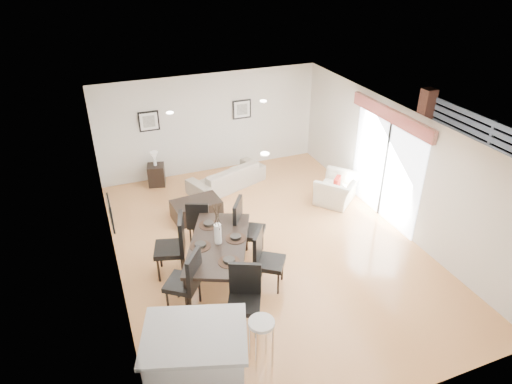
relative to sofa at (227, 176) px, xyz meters
name	(u,v)px	position (x,y,z in m)	size (l,w,h in m)	color
ground	(267,248)	(-0.06, -2.87, -0.30)	(8.00, 8.00, 0.00)	tan
wall_back	(210,124)	(-0.06, 1.13, 1.05)	(6.00, 0.04, 2.70)	beige
wall_front	(393,337)	(-0.06, -6.87, 1.05)	(6.00, 0.04, 2.70)	beige
wall_left	(110,222)	(-3.06, -2.87, 1.05)	(0.04, 8.00, 2.70)	beige
wall_right	(395,167)	(2.94, -2.87, 1.05)	(0.04, 8.00, 2.70)	beige
ceiling	(269,127)	(-0.06, -2.87, 2.40)	(6.00, 8.00, 0.02)	white
sofa	(227,176)	(0.00, 0.00, 0.00)	(2.05, 0.80, 0.60)	#A39484
armchair	(337,189)	(2.28, -1.71, 0.04)	(1.03, 0.90, 0.67)	silver
courtyard_plant_a	(498,196)	(5.59, -3.46, 0.07)	(0.66, 0.58, 0.74)	#335A26
courtyard_plant_b	(445,167)	(5.66, -1.64, 0.01)	(0.35, 0.35, 0.62)	#335A26
dining_table	(218,246)	(-1.29, -3.46, 0.46)	(1.76, 2.26, 0.84)	black
dining_chair_wnear	(188,278)	(-2.01, -4.03, 0.37)	(0.75, 0.75, 1.20)	black
dining_chair_wfar	(175,243)	(-1.99, -2.98, 0.40)	(0.70, 0.70, 1.26)	black
dining_chair_enear	(264,256)	(-0.56, -3.91, 0.35)	(0.72, 0.72, 1.16)	black
dining_chair_efar	(245,226)	(-0.57, -2.90, 0.39)	(0.77, 0.77, 1.24)	black
dining_chair_head	(245,294)	(-1.24, -4.72, 0.35)	(0.70, 0.70, 1.17)	black
dining_chair_foot	(199,220)	(-1.32, -2.19, 0.28)	(0.61, 0.61, 1.04)	black
vase	(218,227)	(-1.29, -3.46, 0.88)	(1.05, 1.61, 0.82)	white
coffee_table	(197,209)	(-1.12, -1.18, -0.08)	(1.09, 0.65, 0.44)	black
side_table	(156,175)	(-1.67, 0.78, -0.02)	(0.42, 0.42, 0.56)	black
table_lamp	(154,157)	(-1.67, 0.78, 0.50)	(0.19, 0.19, 0.37)	white
cushion	(337,184)	(2.19, -1.81, 0.25)	(0.34, 0.10, 0.34)	#A11C14
kitchen_island	(197,359)	(-2.29, -5.57, 0.21)	(1.70, 1.49, 1.00)	silver
bar_stool	(261,328)	(-1.30, -5.57, 0.44)	(0.39, 0.39, 0.86)	silver
framed_print_back_left	(149,121)	(-1.66, 1.10, 1.35)	(0.52, 0.04, 0.52)	black
framed_print_back_right	(242,109)	(0.84, 1.10, 1.35)	(0.52, 0.04, 0.52)	black
framed_print_left_wall	(111,213)	(-3.03, -3.07, 1.35)	(0.04, 0.52, 0.52)	black
sliding_door	(387,149)	(2.90, -2.57, 1.36)	(0.12, 2.70, 2.57)	white
courtyard	(474,148)	(6.11, -2.01, 0.62)	(6.00, 6.00, 2.00)	gray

